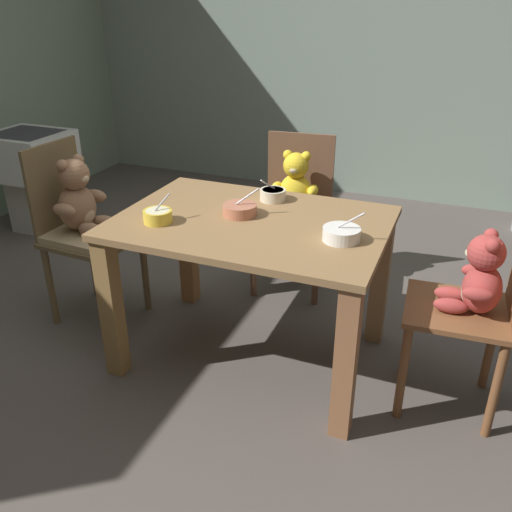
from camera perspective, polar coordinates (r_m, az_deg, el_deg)
ground_plane at (r=2.71m, az=-0.40°, el=-10.54°), size 5.20×5.20×0.04m
wall_rear at (r=4.65m, az=12.54°, el=22.14°), size 5.20×0.08×2.64m
dining_table at (r=2.41m, az=-0.44°, el=0.59°), size 1.16×0.82×0.71m
teddy_chair_near_left at (r=2.88m, az=-17.80°, el=4.02°), size 0.44×0.41×0.93m
teddy_chair_far_center at (r=3.10m, az=4.10°, el=6.27°), size 0.45×0.43×0.88m
teddy_chair_near_right at (r=2.27m, az=22.20°, el=-3.67°), size 0.43×0.40×0.88m
porridge_bowl_cream_far_center at (r=2.57m, az=1.69°, el=6.49°), size 0.12×0.12×0.11m
porridge_bowl_white_near_right at (r=2.17m, az=8.98°, el=2.32°), size 0.16×0.15×0.13m
porridge_bowl_yellow_near_left at (r=2.35m, az=-10.29°, el=4.17°), size 0.12×0.13×0.12m
porridge_bowl_terracotta_center at (r=2.39m, az=-1.71°, el=4.92°), size 0.16×0.15×0.12m
sink_basin at (r=4.22m, az=-22.51°, el=8.61°), size 0.52×0.47×0.71m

